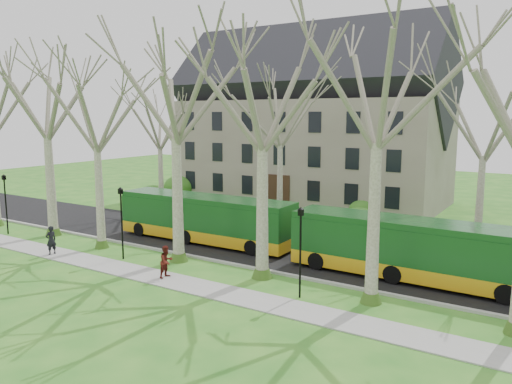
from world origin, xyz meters
TOP-DOWN VIEW (x-y plane):
  - ground at (0.00, 0.00)m, footprint 120.00×120.00m
  - sidewalk at (0.00, -2.50)m, footprint 70.00×2.00m
  - road at (0.00, 5.50)m, footprint 80.00×8.00m
  - curb at (0.00, 1.50)m, footprint 80.00×0.25m
  - building at (-6.00, 24.00)m, footprint 26.50×12.20m
  - tree_row_verge at (0.00, 0.30)m, footprint 49.00×7.00m
  - tree_row_far at (-1.33, 11.00)m, footprint 33.00×7.00m
  - lamp_row at (-0.00, -1.00)m, footprint 36.22×0.22m
  - hedges at (-4.67, 14.00)m, footprint 30.60×8.60m
  - bus_lead at (-4.30, 4.85)m, footprint 12.99×2.86m
  - bus_follow at (9.85, 4.42)m, footprint 13.15×2.90m
  - pedestrian_a at (-10.40, -2.77)m, footprint 0.51×0.70m
  - pedestrian_b at (-1.31, -2.28)m, footprint 0.68×0.86m

SIDE VIEW (x-z plane):
  - ground at x=0.00m, z-range 0.00..0.00m
  - sidewalk at x=0.00m, z-range 0.00..0.06m
  - road at x=0.00m, z-range 0.00..0.06m
  - curb at x=0.00m, z-range 0.00..0.14m
  - pedestrian_b at x=-1.31m, z-range 0.06..1.79m
  - pedestrian_a at x=-10.40m, z-range 0.06..1.85m
  - hedges at x=-4.67m, z-range 0.00..2.00m
  - bus_lead at x=-4.30m, z-range 0.06..3.30m
  - bus_follow at x=9.85m, z-range 0.06..3.34m
  - lamp_row at x=0.00m, z-range 0.42..4.72m
  - tree_row_far at x=-1.33m, z-range 0.00..12.00m
  - tree_row_verge at x=0.00m, z-range 0.00..14.00m
  - building at x=-6.00m, z-range 0.07..16.07m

